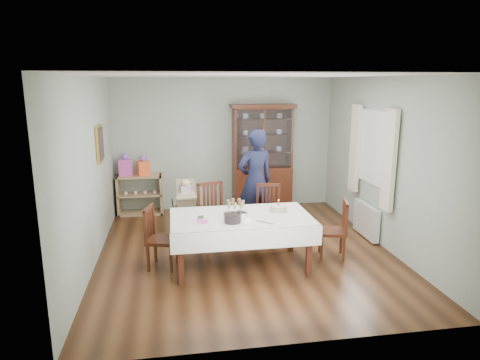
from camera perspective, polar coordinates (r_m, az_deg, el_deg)
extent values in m
plane|color=#593319|center=(6.85, 0.67, -9.45)|extent=(5.00, 5.00, 0.00)
plane|color=#9EAA99|center=(8.90, -2.07, 4.79)|extent=(4.50, 0.00, 4.50)
plane|color=#9EAA99|center=(6.47, -19.33, 0.97)|extent=(0.00, 5.00, 5.00)
plane|color=#9EAA99|center=(7.19, 18.67, 2.16)|extent=(0.00, 5.00, 5.00)
plane|color=white|center=(6.34, 0.74, 13.75)|extent=(5.00, 5.00, 0.00)
cube|color=#482112|center=(6.08, 0.12, -5.19)|extent=(1.90, 1.06, 0.06)
cube|color=silver|center=(6.07, 0.12, -4.87)|extent=(2.00, 1.16, 0.01)
cube|color=#482112|center=(8.96, 2.93, -1.02)|extent=(1.20, 0.45, 0.90)
cube|color=white|center=(8.59, 3.28, 5.49)|extent=(1.12, 0.01, 1.16)
cube|color=#482112|center=(8.71, 3.06, 9.83)|extent=(1.30, 0.48, 0.07)
cube|color=tan|center=(8.93, -13.06, -4.26)|extent=(0.90, 0.38, 0.04)
cube|color=tan|center=(8.83, -13.19, -1.91)|extent=(0.90, 0.38, 0.03)
cube|color=tan|center=(8.74, -13.32, 0.50)|extent=(0.90, 0.38, 0.04)
cube|color=tan|center=(8.87, -15.89, -1.99)|extent=(0.04, 0.38, 0.80)
cube|color=tan|center=(8.81, -10.46, -1.81)|extent=(0.04, 0.38, 0.80)
cube|color=gold|center=(7.20, -18.20, 4.62)|extent=(0.04, 0.48, 0.58)
cube|color=white|center=(7.41, 17.50, 4.11)|extent=(0.04, 1.02, 1.22)
cube|color=silver|center=(6.86, 19.29, 2.46)|extent=(0.07, 0.30, 1.55)
cube|color=silver|center=(7.95, 15.09, 4.10)|extent=(0.07, 0.30, 1.55)
cube|color=white|center=(7.66, 16.47, -5.16)|extent=(0.10, 0.80, 0.55)
cube|color=#482112|center=(6.92, -3.40, -5.11)|extent=(0.56, 0.56, 0.05)
cube|color=#482112|center=(7.03, -4.03, -2.44)|extent=(0.43, 0.15, 0.54)
cube|color=#482112|center=(7.15, 3.73, -4.82)|extent=(0.51, 0.51, 0.05)
cube|color=#482112|center=(7.26, 3.79, -2.41)|extent=(0.40, 0.14, 0.50)
cube|color=#482112|center=(6.24, -10.30, -7.89)|extent=(0.50, 0.50, 0.05)
cube|color=#482112|center=(6.21, -12.02, -5.63)|extent=(0.14, 0.38, 0.48)
cube|color=#482112|center=(6.64, 12.18, -6.74)|extent=(0.49, 0.49, 0.05)
cube|color=#482112|center=(6.59, 13.85, -4.74)|extent=(0.13, 0.38, 0.47)
imported|color=black|center=(7.49, 2.03, -0.16)|extent=(0.76, 0.61, 1.83)
cube|color=tan|center=(7.48, -7.20, -2.53)|extent=(0.33, 0.29, 0.23)
cube|color=tan|center=(7.44, -7.24, -1.12)|extent=(0.32, 0.06, 0.27)
cube|color=tan|center=(7.46, -7.22, -1.97)|extent=(0.34, 0.16, 0.03)
cube|color=silver|center=(7.45, -7.23, -1.41)|extent=(0.17, 0.14, 0.17)
sphere|color=beige|center=(7.41, -7.26, -0.41)|extent=(0.14, 0.14, 0.14)
cylinder|color=silver|center=(6.12, -0.60, -4.60)|extent=(0.35, 0.35, 0.01)
torus|color=silver|center=(6.12, -0.60, -4.52)|extent=(0.35, 0.35, 0.01)
cylinder|color=white|center=(6.27, 5.14, -4.22)|extent=(0.28, 0.28, 0.02)
cylinder|color=brown|center=(6.25, 5.14, -3.78)|extent=(0.24, 0.24, 0.09)
cylinder|color=silver|center=(6.24, 5.15, -3.38)|extent=(0.24, 0.24, 0.01)
cylinder|color=#F24C4C|center=(6.23, 5.16, -3.01)|extent=(0.01, 0.01, 0.07)
sphere|color=yellow|center=(6.22, 5.17, -2.67)|extent=(0.02, 0.02, 0.02)
cylinder|color=black|center=(5.79, -1.00, -5.13)|extent=(0.31, 0.31, 0.11)
cylinder|color=white|center=(5.84, 0.75, -5.14)|extent=(0.24, 0.24, 0.08)
cube|color=#E554BA|center=(5.82, -5.00, -5.55)|extent=(0.17, 0.17, 0.02)
cube|color=silver|center=(5.79, 3.27, -5.67)|extent=(0.21, 0.21, 0.01)
cube|color=#E554BA|center=(8.71, -15.00, 1.60)|extent=(0.26, 0.19, 0.33)
sphere|color=#E533B2|center=(8.67, -15.09, 3.03)|extent=(0.13, 0.13, 0.13)
cube|color=#FF5E28|center=(8.68, -12.71, 1.55)|extent=(0.25, 0.21, 0.29)
sphere|color=#E533B2|center=(8.65, -12.78, 2.84)|extent=(0.13, 0.13, 0.13)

